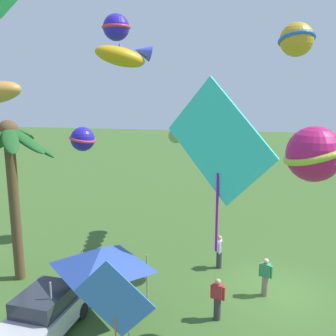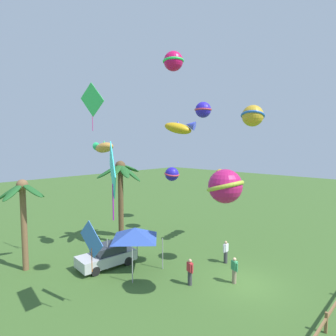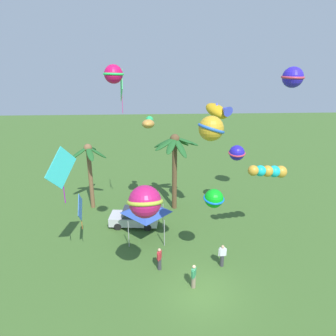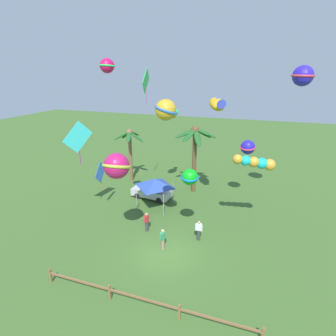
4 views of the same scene
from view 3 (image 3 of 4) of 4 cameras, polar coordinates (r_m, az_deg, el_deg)
The scene contains 20 objects.
ground_plane at distance 19.94m, azimuth 5.94°, elevation -21.84°, with size 120.00×120.00×0.00m, color #3D6028.
palm_tree_0 at distance 26.93m, azimuth 1.18°, elevation 2.95°, with size 4.07×4.03×6.97m.
palm_tree_1 at distance 28.21m, azimuth -14.31°, elevation 1.28°, with size 3.21×3.53×6.07m.
parked_car_0 at distance 25.98m, azimuth -6.16°, elevation -8.96°, with size 4.05×2.09×1.51m.
spectator_0 at distance 21.63m, azimuth 9.92°, elevation -15.51°, with size 0.55×0.26×1.59m.
spectator_1 at distance 19.75m, azimuth 4.72°, elevation -19.16°, with size 0.35×0.52×1.59m.
spectator_2 at distance 21.05m, azimuth -1.59°, elevation -16.29°, with size 0.33×0.53×1.59m.
festival_tent at distance 23.59m, azimuth -4.00°, elevation -7.32°, with size 2.86×2.86×2.85m.
kite_ball_0 at distance 15.81m, azimuth -4.25°, elevation -6.17°, with size 1.94×1.93×1.68m.
kite_diamond_1 at distance 23.39m, azimuth -8.53°, elevation 14.68°, with size 0.35×2.25×3.16m.
kite_ball_2 at distance 26.79m, azimuth 12.51°, elevation 2.72°, with size 1.68×1.68×1.30m.
kite_diamond_3 at distance 18.61m, azimuth -19.00°, elevation -0.12°, with size 1.28×2.14×3.42m.
kite_ball_4 at distance 16.45m, azimuth -9.97°, elevation 16.61°, with size 1.38×1.38×0.94m.
kite_tube_5 at distance 22.39m, azimuth 18.04°, elevation -0.56°, with size 3.03×1.57×1.21m.
kite_ball_6 at distance 19.27m, azimuth 8.41°, elevation -5.54°, with size 1.54×1.54×1.17m.
kite_fish_7 at distance 25.32m, azimuth -3.62°, elevation 8.21°, with size 1.16×2.36×1.04m.
kite_ball_8 at distance 26.05m, azimuth 21.91°, elevation 15.18°, with size 2.16×2.16×1.56m.
kite_diamond_9 at distance 21.94m, azimuth -15.80°, elevation -7.03°, with size 0.14×1.89×2.63m.
kite_ball_10 at distance 15.13m, azimuth 7.92°, elevation 7.20°, with size 1.69×1.71×1.22m.
kite_fish_11 at distance 22.33m, azimuth 9.11°, elevation 10.37°, with size 1.97×2.76×1.29m.
Camera 3 is at (-2.69, -14.66, 13.24)m, focal length 33.24 mm.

